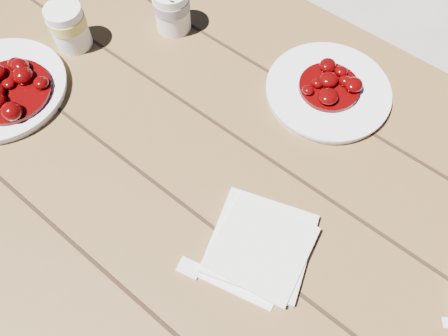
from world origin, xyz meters
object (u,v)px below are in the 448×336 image
Objects in this scene: picnic_table at (222,214)px; second_cup at (69,27)px; main_plate at (1,90)px; coffee_cup at (172,10)px; second_plate at (328,91)px.

second_cup reaches higher than picnic_table.
coffee_cup reaches higher than main_plate.
second_cup is (0.01, 0.17, 0.04)m from main_plate.
coffee_cup is 1.00× the size of second_cup.
picnic_table is at bearing -99.49° from second_plate.
picnic_table is 0.49m from main_plate.
second_cup reaches higher than main_plate.
second_plate is 0.52m from second_cup.
main_plate is 2.72× the size of second_cup.
picnic_table is 0.32m from second_plate.
second_plate is (0.35, 0.05, -0.04)m from coffee_cup.
coffee_cup and second_cup have the same top height.
second_plate is at bearing 38.39° from main_plate.
second_plate is (0.49, 0.39, 0.00)m from main_plate.
second_plate is at bearing 8.21° from coffee_cup.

